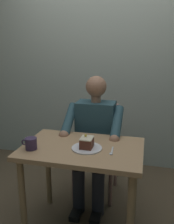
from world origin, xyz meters
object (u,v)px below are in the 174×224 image
at_px(dining_table, 82,160).
at_px(coffee_cup, 31,143).
at_px(cake_slice, 87,142).
at_px(chair, 97,144).
at_px(seated_person, 94,139).
at_px(dessert_spoon, 112,152).

xyz_separation_m(dining_table, coffee_cup, (0.36, 0.14, 0.16)).
height_order(cake_slice, coffee_cup, cake_slice).
bearing_deg(chair, seated_person, 90.00).
xyz_separation_m(chair, cake_slice, (-0.04, 0.62, 0.27)).
height_order(dining_table, seated_person, seated_person).
xyz_separation_m(chair, seated_person, (0.00, 0.18, 0.13)).
relative_size(dining_table, coffee_cup, 7.50).
xyz_separation_m(cake_slice, coffee_cup, (0.40, 0.11, -0.00)).
distance_m(dining_table, seated_person, 0.42).
height_order(dining_table, cake_slice, cake_slice).
relative_size(dining_table, cake_slice, 8.24).
bearing_deg(cake_slice, coffee_cup, 15.08).
relative_size(dining_table, dessert_spoon, 6.43).
distance_m(dining_table, chair, 0.61).
height_order(coffee_cup, dessert_spoon, coffee_cup).
bearing_deg(seated_person, chair, -90.00).
bearing_deg(dining_table, dessert_spoon, 167.78).
relative_size(coffee_cup, dessert_spoon, 0.86).
bearing_deg(cake_slice, dessert_spoon, 173.43).
bearing_deg(cake_slice, dining_table, -33.51).
relative_size(seated_person, cake_slice, 10.90).
bearing_deg(dessert_spoon, chair, -70.03).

